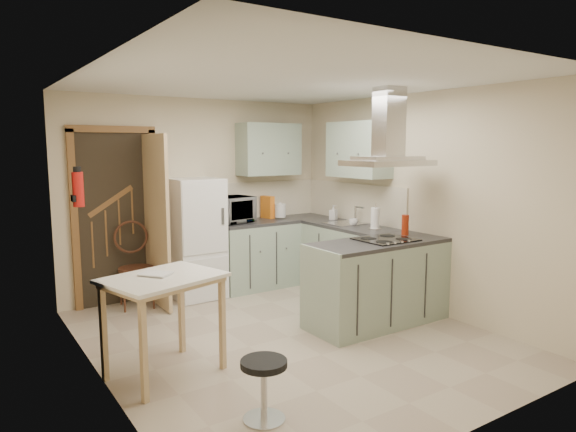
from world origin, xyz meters
TOP-DOWN VIEW (x-y plane):
  - floor at (0.00, 0.00)m, footprint 4.20×4.20m
  - ceiling at (0.00, 0.00)m, footprint 4.20×4.20m
  - back_wall at (0.00, 2.10)m, footprint 3.60×0.00m
  - left_wall at (-1.80, 0.00)m, footprint 0.00×4.20m
  - right_wall at (1.80, 0.00)m, footprint 0.00×4.20m
  - doorway at (-1.10, 2.07)m, footprint 1.10×0.12m
  - fridge at (-0.20, 1.80)m, footprint 0.60×0.60m
  - counter_back at (0.66, 1.80)m, footprint 1.08×0.60m
  - counter_right at (1.50, 1.12)m, footprint 0.60×1.95m
  - splashback at (0.96, 2.09)m, footprint 1.68×0.02m
  - wall_cabinet_back at (0.95, 1.93)m, footprint 0.85×0.35m
  - wall_cabinet_right at (1.62, 0.85)m, footprint 0.35×0.90m
  - peninsula at (1.02, -0.18)m, footprint 1.55×0.65m
  - hob at (1.12, -0.18)m, footprint 0.58×0.50m
  - extractor_hood at (1.12, -0.18)m, footprint 0.90×0.55m
  - sink at (1.50, 0.95)m, footprint 0.45×0.40m
  - fire_extinguisher at (-1.74, 0.90)m, footprint 0.10×0.10m
  - drop_leaf_table at (-1.33, -0.13)m, footprint 1.05×0.90m
  - bentwood_chair at (-0.96, 1.81)m, footprint 0.47×0.47m
  - stool at (-1.01, -1.20)m, footprint 0.38×0.38m
  - microwave at (0.28, 1.84)m, footprint 0.69×0.53m
  - kettle at (1.06, 1.80)m, footprint 0.20×0.20m
  - cereal_box at (0.94, 1.95)m, footprint 0.12×0.22m
  - soap_bottle at (1.61, 1.33)m, footprint 0.12×0.12m
  - paper_towel at (1.53, 0.42)m, footprint 0.13×0.13m
  - cup at (1.49, 0.77)m, footprint 0.14×0.14m
  - red_bottle at (1.52, -0.08)m, footprint 0.10×0.10m
  - book at (-1.44, -0.12)m, footprint 0.29×0.30m

SIDE VIEW (x-z plane):
  - floor at x=0.00m, z-range 0.00..0.00m
  - stool at x=-1.01m, z-range 0.00..0.44m
  - drop_leaf_table at x=-1.33m, z-range 0.00..0.84m
  - counter_back at x=0.66m, z-range 0.00..0.90m
  - counter_right at x=1.50m, z-range 0.00..0.90m
  - peninsula at x=1.02m, z-range 0.00..0.90m
  - bentwood_chair at x=-0.96m, z-range 0.00..0.92m
  - fridge at x=-0.20m, z-range 0.00..1.50m
  - book at x=-1.44m, z-range 0.84..0.95m
  - sink at x=1.50m, z-range 0.90..0.91m
  - hob at x=1.12m, z-range 0.90..0.91m
  - cup at x=1.49m, z-range 0.90..0.99m
  - soap_bottle at x=1.61m, z-range 0.90..1.09m
  - kettle at x=1.06m, z-range 0.90..1.13m
  - red_bottle at x=1.52m, z-range 0.90..1.13m
  - paper_towel at x=1.53m, z-range 0.90..1.17m
  - doorway at x=-1.10m, z-range 0.00..2.10m
  - cereal_box at x=0.94m, z-range 0.90..1.21m
  - microwave at x=0.28m, z-range 0.90..1.24m
  - splashback at x=0.96m, z-range 0.90..1.40m
  - back_wall at x=0.00m, z-range -0.55..3.05m
  - left_wall at x=-1.80m, z-range -0.85..3.35m
  - right_wall at x=1.80m, z-range -0.85..3.35m
  - fire_extinguisher at x=-1.74m, z-range 1.34..1.66m
  - extractor_hood at x=1.12m, z-range 1.67..1.77m
  - wall_cabinet_back at x=0.95m, z-range 1.50..2.20m
  - wall_cabinet_right at x=1.62m, z-range 1.50..2.20m
  - ceiling at x=0.00m, z-range 2.50..2.50m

